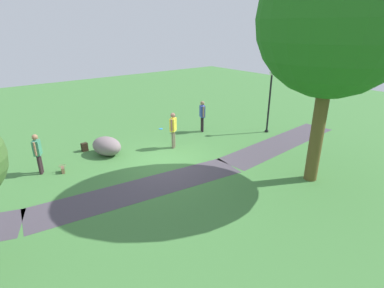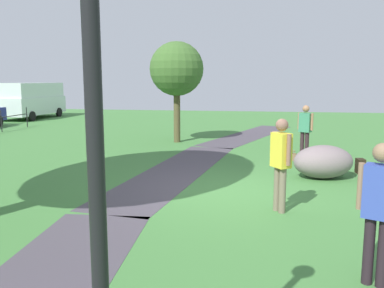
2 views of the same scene
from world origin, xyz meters
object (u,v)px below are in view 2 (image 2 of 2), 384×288
object	(u,v)px
young_tree_near_path	(177,69)
backpack_by_boulder	(361,166)
lawn_boulder	(323,162)
passerby_on_path	(379,204)
woman_with_handbag	(305,127)
man_near_boulder	(281,158)
handbag_on_grass	(291,156)
lamp_post	(95,142)
delivery_van	(30,99)

from	to	relation	value
young_tree_near_path	backpack_by_boulder	world-z (taller)	young_tree_near_path
lawn_boulder	passerby_on_path	size ratio (longest dim) A/B	1.01
woman_with_handbag	man_near_boulder	bearing A→B (deg)	169.77
lawn_boulder	handbag_on_grass	bearing A→B (deg)	16.01
young_tree_near_path	passerby_on_path	distance (m)	12.07
lamp_post	man_near_boulder	bearing A→B (deg)	-13.47
young_tree_near_path	delivery_van	bearing A→B (deg)	53.62
lawn_boulder	delivery_van	xyz separation A→B (m)	(13.83, 16.40, 0.84)
young_tree_near_path	man_near_boulder	bearing A→B (deg)	-156.05
young_tree_near_path	passerby_on_path	size ratio (longest dim) A/B	2.26
man_near_boulder	passerby_on_path	bearing A→B (deg)	-159.30
handbag_on_grass	lamp_post	bearing A→B (deg)	169.86
lamp_post	woman_with_handbag	size ratio (longest dim) A/B	2.06
young_tree_near_path	delivery_van	world-z (taller)	young_tree_near_path
delivery_van	lamp_post	bearing A→B (deg)	-148.08
woman_with_handbag	delivery_van	xyz separation A→B (m)	(10.92, 16.24, 0.29)
lamp_post	passerby_on_path	bearing A→B (deg)	-39.57
lamp_post	lawn_boulder	size ratio (longest dim) A/B	1.95
young_tree_near_path	handbag_on_grass	size ratio (longest dim) A/B	11.82
lawn_boulder	woman_with_handbag	xyz separation A→B (m)	(2.92, 0.16, 0.55)
woman_with_handbag	handbag_on_grass	world-z (taller)	woman_with_handbag
lawn_boulder	man_near_boulder	xyz separation A→B (m)	(-2.93, 1.22, 0.62)
lamp_post	backpack_by_boulder	xyz separation A→B (m)	(9.11, -3.61, -1.95)
backpack_by_boulder	delivery_van	distance (m)	21.90
lawn_boulder	handbag_on_grass	xyz separation A→B (m)	(2.21, 0.63, -0.28)
young_tree_near_path	handbag_on_grass	distance (m)	5.97
young_tree_near_path	woman_with_handbag	bearing A→B (deg)	-117.27
young_tree_near_path	lamp_post	distance (m)	14.01
passerby_on_path	backpack_by_boulder	distance (m)	6.48
delivery_van	backpack_by_boulder	bearing A→B (deg)	-126.95
young_tree_near_path	woman_with_handbag	world-z (taller)	young_tree_near_path
handbag_on_grass	delivery_van	size ratio (longest dim) A/B	0.07
woman_with_handbag	passerby_on_path	world-z (taller)	passerby_on_path
passerby_on_path	delivery_van	distance (m)	25.30
passerby_on_path	backpack_by_boulder	xyz separation A→B (m)	(6.29, -1.28, -0.84)
young_tree_near_path	delivery_van	distance (m)	14.38
lawn_boulder	backpack_by_boulder	xyz separation A→B (m)	(0.69, -1.08, -0.23)
man_near_boulder	delivery_van	size ratio (longest dim) A/B	0.34
man_near_boulder	handbag_on_grass	bearing A→B (deg)	-6.50
backpack_by_boulder	man_near_boulder	bearing A→B (deg)	147.56
young_tree_near_path	lawn_boulder	xyz separation A→B (m)	(-5.36, -4.90, -2.47)
lawn_boulder	backpack_by_boulder	size ratio (longest dim) A/B	4.44
woman_with_handbag	lamp_post	bearing A→B (deg)	168.19
lamp_post	passerby_on_path	distance (m)	3.82
young_tree_near_path	man_near_boulder	xyz separation A→B (m)	(-8.28, -3.68, -1.85)
woman_with_handbag	man_near_boulder	world-z (taller)	man_near_boulder
man_near_boulder	backpack_by_boulder	size ratio (longest dim) A/B	4.44
lamp_post	backpack_by_boulder	distance (m)	10.00
handbag_on_grass	backpack_by_boulder	world-z (taller)	backpack_by_boulder
man_near_boulder	backpack_by_boulder	distance (m)	4.36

